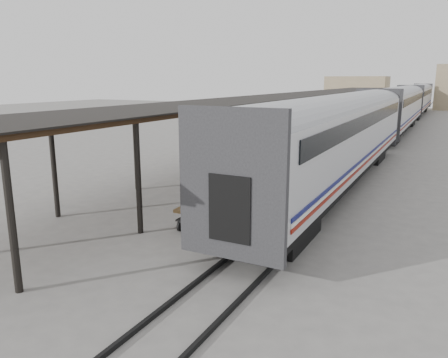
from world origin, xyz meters
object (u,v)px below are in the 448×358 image
at_px(porter, 201,184).
at_px(pedestrian, 275,144).
at_px(luggage_tug, 278,147).
at_px(baggage_cart, 204,209).

bearing_deg(porter, pedestrian, 24.64).
relative_size(luggage_tug, porter, 0.84).
relative_size(porter, pedestrian, 1.07).
bearing_deg(baggage_cart, luggage_tug, 98.55).
height_order(luggage_tug, porter, porter).
bearing_deg(porter, baggage_cart, 33.92).
distance_m(baggage_cart, pedestrian, 16.00).
bearing_deg(baggage_cart, pedestrian, 98.70).
height_order(baggage_cart, porter, porter).
xyz_separation_m(baggage_cart, porter, (0.25, -0.65, 1.12)).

